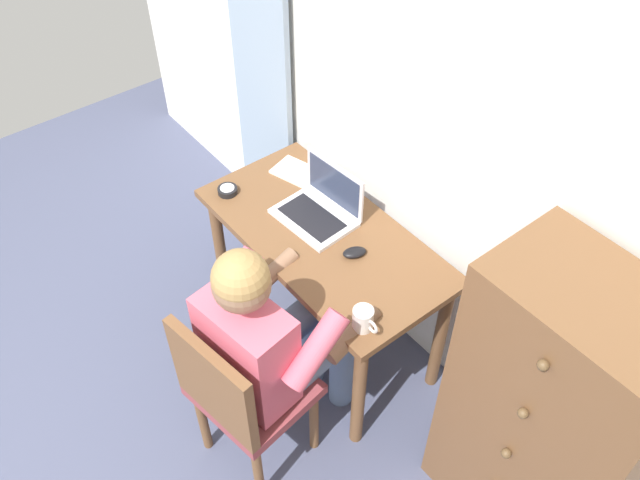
# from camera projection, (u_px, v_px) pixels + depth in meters

# --- Properties ---
(wall_back) EXTENTS (4.80, 0.05, 2.50)m
(wall_back) POSITION_uv_depth(u_px,v_px,m) (436.00, 124.00, 2.52)
(wall_back) COLOR silver
(wall_back) RESTS_ON ground_plane
(curtain_panel) EXTENTS (0.46, 0.03, 2.15)m
(curtain_panel) POSITION_uv_depth(u_px,v_px,m) (260.00, 55.00, 3.21)
(curtain_panel) COLOR #8EA3B7
(curtain_panel) RESTS_ON ground_plane
(desk) EXTENTS (1.17, 0.59, 0.72)m
(desk) POSITION_uv_depth(u_px,v_px,m) (324.00, 251.00, 2.94)
(desk) COLOR brown
(desk) RESTS_ON ground_plane
(dresser) EXTENTS (0.64, 0.45, 1.30)m
(dresser) POSITION_uv_depth(u_px,v_px,m) (548.00, 416.00, 2.33)
(dresser) COLOR brown
(dresser) RESTS_ON ground_plane
(chair) EXTENTS (0.47, 0.46, 0.89)m
(chair) POSITION_uv_depth(u_px,v_px,m) (240.00, 393.00, 2.56)
(chair) COLOR brown
(chair) RESTS_ON ground_plane
(person_seated) EXTENTS (0.59, 0.62, 1.21)m
(person_seated) POSITION_uv_depth(u_px,v_px,m) (273.00, 336.00, 2.52)
(person_seated) COLOR #6B84AD
(person_seated) RESTS_ON ground_plane
(laptop) EXTENTS (0.36, 0.27, 0.24)m
(laptop) POSITION_uv_depth(u_px,v_px,m) (321.00, 206.00, 2.90)
(laptop) COLOR silver
(laptop) RESTS_ON desk
(computer_mouse) EXTENTS (0.09, 0.12, 0.03)m
(computer_mouse) POSITION_uv_depth(u_px,v_px,m) (354.00, 252.00, 2.75)
(computer_mouse) COLOR black
(computer_mouse) RESTS_ON desk
(desk_clock) EXTENTS (0.09, 0.09, 0.03)m
(desk_clock) POSITION_uv_depth(u_px,v_px,m) (228.00, 190.00, 3.03)
(desk_clock) COLOR black
(desk_clock) RESTS_ON desk
(notebook_pad) EXTENTS (0.24, 0.20, 0.01)m
(notebook_pad) POSITION_uv_depth(u_px,v_px,m) (296.00, 172.00, 3.14)
(notebook_pad) COLOR silver
(notebook_pad) RESTS_ON desk
(coffee_mug) EXTENTS (0.12, 0.08, 0.09)m
(coffee_mug) POSITION_uv_depth(u_px,v_px,m) (363.00, 319.00, 2.47)
(coffee_mug) COLOR silver
(coffee_mug) RESTS_ON desk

